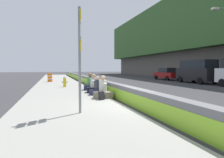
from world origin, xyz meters
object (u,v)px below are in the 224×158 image
at_px(seated_person_middle, 97,89).
at_px(seated_person_far, 90,85).
at_px(seated_person_foreground, 103,91).
at_px(parked_car_fourth, 167,74).
at_px(route_sign_post, 80,52).
at_px(construction_barrel, 50,77).
at_px(parked_car_third, 197,71).
at_px(fire_hydrant, 65,81).
at_px(seated_person_rear, 94,87).
at_px(backpack, 102,96).

xyz_separation_m(seated_person_middle, seated_person_far, (2.69, -0.06, 0.04)).
height_order(seated_person_foreground, parked_car_fourth, parked_car_fourth).
relative_size(route_sign_post, seated_person_foreground, 3.09).
relative_size(seated_person_far, construction_barrel, 1.26).
bearing_deg(seated_person_far, parked_car_third, -70.61).
xyz_separation_m(fire_hydrant, parked_car_fourth, (8.00, -14.58, 0.27)).
height_order(construction_barrel, parked_car_third, parked_car_third).
relative_size(route_sign_post, seated_person_rear, 3.11).
bearing_deg(backpack, construction_barrel, 10.51).
xyz_separation_m(construction_barrel, parked_car_third, (-4.88, -15.72, 0.73)).
bearing_deg(parked_car_third, parked_car_fourth, -0.84).
bearing_deg(route_sign_post, construction_barrel, 4.12).
distance_m(fire_hydrant, parked_car_fourth, 16.63).
xyz_separation_m(seated_person_far, parked_car_fourth, (10.73, -12.98, 0.35)).
relative_size(fire_hydrant, seated_person_rear, 0.76).
distance_m(seated_person_far, backpack, 4.50).
height_order(seated_person_middle, seated_person_far, seated_person_far).
bearing_deg(seated_person_rear, parked_car_third, -65.03).
relative_size(seated_person_foreground, seated_person_far, 0.98).
height_order(seated_person_far, parked_car_fourth, parked_car_fourth).
distance_m(backpack, parked_car_fourth, 20.17).
distance_m(fire_hydrant, seated_person_foreground, 6.93).
bearing_deg(seated_person_middle, fire_hydrant, 15.80).
height_order(fire_hydrant, backpack, fire_hydrant).
distance_m(route_sign_post, seated_person_rear, 6.10).
xyz_separation_m(seated_person_rear, backpack, (-3.01, 0.21, -0.17)).
height_order(route_sign_post, seated_person_middle, route_sign_post).
relative_size(seated_person_rear, parked_car_third, 0.23).
xyz_separation_m(backpack, parked_car_third, (9.03, -13.14, 1.02)).
bearing_deg(seated_person_far, seated_person_middle, 178.68).
xyz_separation_m(seated_person_foreground, construction_barrel, (13.44, 2.77, 0.11)).
relative_size(seated_person_foreground, parked_car_third, 0.23).
height_order(fire_hydrant, seated_person_rear, seated_person_rear).
xyz_separation_m(fire_hydrant, seated_person_rear, (-4.21, -1.55, -0.09)).
bearing_deg(seated_person_foreground, seated_person_rear, -0.35).
xyz_separation_m(seated_person_foreground, seated_person_rear, (2.54, -0.02, -0.00)).
xyz_separation_m(seated_person_foreground, parked_car_fourth, (14.76, -13.04, 0.36)).
height_order(construction_barrel, parked_car_fourth, parked_car_fourth).
bearing_deg(construction_barrel, fire_hydrant, -169.58).
bearing_deg(parked_car_third, seated_person_foreground, 123.48).
height_order(seated_person_middle, construction_barrel, seated_person_middle).
relative_size(route_sign_post, seated_person_far, 3.01).
bearing_deg(seated_person_rear, seated_person_foreground, 179.65).
distance_m(seated_person_far, parked_car_fourth, 16.84).
height_order(seated_person_middle, parked_car_fourth, parked_car_fourth).
relative_size(route_sign_post, fire_hydrant, 4.09).
distance_m(fire_hydrant, seated_person_middle, 5.63).
xyz_separation_m(seated_person_middle, parked_car_third, (7.23, -12.95, 0.88)).
xyz_separation_m(seated_person_middle, seated_person_rear, (1.21, -0.02, 0.03)).
distance_m(seated_person_middle, construction_barrel, 12.42).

